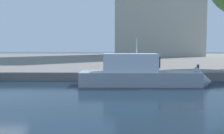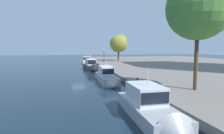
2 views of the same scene
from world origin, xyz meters
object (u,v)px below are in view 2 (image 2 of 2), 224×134
(motor_yacht_3, at_px, (151,111))
(tree_1, at_px, (197,7))
(motor_yacht_0, at_px, (87,62))
(motor_yacht_1, at_px, (91,67))
(mooring_bollard_0, at_px, (137,80))
(lamp_post, at_px, (104,55))
(motor_yacht_2, at_px, (107,78))
(tree_2, at_px, (119,43))

(motor_yacht_3, bearing_deg, tree_1, 126.47)
(motor_yacht_0, xyz_separation_m, motor_yacht_3, (50.53, 0.28, -0.02))
(motor_yacht_0, distance_m, motor_yacht_1, 17.44)
(motor_yacht_3, distance_m, mooring_bollard_0, 11.58)
(motor_yacht_1, distance_m, lamp_post, 18.33)
(motor_yacht_3, distance_m, lamp_post, 50.53)
(mooring_bollard_0, bearing_deg, motor_yacht_2, -147.02)
(motor_yacht_3, distance_m, tree_1, 13.05)
(motor_yacht_1, relative_size, tree_1, 0.75)
(mooring_bollard_0, distance_m, tree_2, 43.77)
(motor_yacht_1, distance_m, tree_2, 24.85)
(lamp_post, bearing_deg, motor_yacht_0, -93.52)
(motor_yacht_2, height_order, mooring_bollard_0, motor_yacht_2)
(mooring_bollard_0, bearing_deg, tree_2, 168.39)
(motor_yacht_2, xyz_separation_m, motor_yacht_3, (16.16, 0.21, 0.03))
(tree_1, bearing_deg, motor_yacht_2, -144.14)
(motor_yacht_1, bearing_deg, lamp_post, 155.21)
(motor_yacht_0, height_order, mooring_bollard_0, motor_yacht_0)
(tree_1, bearing_deg, motor_yacht_1, -163.34)
(motor_yacht_2, distance_m, tree_1, 16.13)
(motor_yacht_1, bearing_deg, motor_yacht_0, 173.73)
(motor_yacht_1, xyz_separation_m, tree_1, (27.67, 8.28, 9.01))
(lamp_post, distance_m, tree_2, 8.19)
(motor_yacht_3, distance_m, tree_2, 55.28)
(motor_yacht_0, xyz_separation_m, tree_1, (45.10, 7.83, 9.14))
(motor_yacht_3, xyz_separation_m, tree_1, (-5.42, 7.55, 9.16))
(motor_yacht_0, distance_m, lamp_post, 6.28)
(motor_yacht_2, xyz_separation_m, mooring_bollard_0, (5.00, 3.24, 0.45))
(motor_yacht_0, xyz_separation_m, mooring_bollard_0, (39.36, 3.30, 0.40))
(motor_yacht_3, xyz_separation_m, mooring_bollard_0, (-11.17, 3.03, 0.42))
(motor_yacht_0, xyz_separation_m, motor_yacht_1, (17.43, -0.46, 0.13))
(motor_yacht_0, bearing_deg, mooring_bollard_0, 4.75)
(motor_yacht_2, bearing_deg, lamp_post, 170.98)
(motor_yacht_3, xyz_separation_m, tree_2, (-53.63, 11.75, 6.47))
(motor_yacht_1, xyz_separation_m, motor_yacht_2, (16.93, 0.52, -0.18))
(motor_yacht_3, bearing_deg, motor_yacht_0, -178.92)
(mooring_bollard_0, xyz_separation_m, tree_2, (-42.46, 8.72, 6.05))
(mooring_bollard_0, bearing_deg, motor_yacht_1, -170.27)
(motor_yacht_2, bearing_deg, tree_1, 36.36)
(motor_yacht_2, xyz_separation_m, tree_1, (10.74, 7.76, 9.19))
(motor_yacht_0, height_order, motor_yacht_2, motor_yacht_0)
(motor_yacht_1, relative_size, motor_yacht_3, 0.98)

